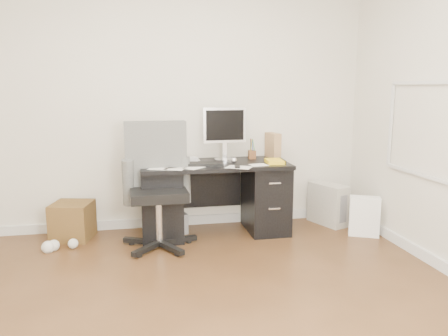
# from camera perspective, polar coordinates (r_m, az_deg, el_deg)

# --- Properties ---
(ground) EXTENTS (4.00, 4.00, 0.00)m
(ground) POSITION_cam_1_polar(r_m,az_deg,el_deg) (3.11, -1.39, -18.51)
(ground) COLOR #452B16
(ground) RESTS_ON ground
(room_shell) EXTENTS (4.02, 4.02, 2.71)m
(room_shell) POSITION_cam_1_polar(r_m,az_deg,el_deg) (2.76, -0.97, 13.60)
(room_shell) COLOR beige
(room_shell) RESTS_ON ground
(desk) EXTENTS (1.50, 0.70, 0.75)m
(desk) POSITION_cam_1_polar(r_m,az_deg,el_deg) (4.54, -1.24, -3.68)
(desk) COLOR black
(desk) RESTS_ON ground
(loose_papers) EXTENTS (1.10, 0.60, 0.00)m
(loose_papers) POSITION_cam_1_polar(r_m,az_deg,el_deg) (4.39, -3.71, 0.50)
(loose_papers) COLOR silver
(loose_papers) RESTS_ON desk
(lcd_monitor) EXTENTS (0.45, 0.27, 0.57)m
(lcd_monitor) POSITION_cam_1_polar(r_m,az_deg,el_deg) (4.55, 0.06, 4.49)
(lcd_monitor) COLOR silver
(lcd_monitor) RESTS_ON desk
(keyboard) EXTENTS (0.49, 0.23, 0.03)m
(keyboard) POSITION_cam_1_polar(r_m,az_deg,el_deg) (4.31, -3.27, 0.51)
(keyboard) COLOR black
(keyboard) RESTS_ON desk
(computer_mouse) EXTENTS (0.08, 0.08, 0.06)m
(computer_mouse) POSITION_cam_1_polar(r_m,az_deg,el_deg) (4.42, 1.31, 1.01)
(computer_mouse) COLOR silver
(computer_mouse) RESTS_ON desk
(travel_mug) EXTENTS (0.09, 0.09, 0.16)m
(travel_mug) POSITION_cam_1_polar(r_m,az_deg,el_deg) (4.42, -9.36, 1.53)
(travel_mug) COLOR navy
(travel_mug) RESTS_ON desk
(white_binder) EXTENTS (0.16, 0.27, 0.29)m
(white_binder) POSITION_cam_1_polar(r_m,az_deg,el_deg) (4.51, -6.05, 2.61)
(white_binder) COLOR silver
(white_binder) RESTS_ON desk
(magazine_file) EXTENTS (0.15, 0.25, 0.27)m
(magazine_file) POSITION_cam_1_polar(r_m,az_deg,el_deg) (4.82, 6.40, 2.97)
(magazine_file) COLOR olive
(magazine_file) RESTS_ON desk
(pen_cup) EXTENTS (0.09, 0.09, 0.22)m
(pen_cup) POSITION_cam_1_polar(r_m,az_deg,el_deg) (4.71, 3.69, 2.51)
(pen_cup) COLOR brown
(pen_cup) RESTS_ON desk
(yellow_book) EXTENTS (0.19, 0.23, 0.04)m
(yellow_book) POSITION_cam_1_polar(r_m,az_deg,el_deg) (4.46, 6.66, 0.87)
(yellow_book) COLOR yellow
(yellow_book) RESTS_ON desk
(paper_remote) EXTENTS (0.30, 0.28, 0.02)m
(paper_remote) POSITION_cam_1_polar(r_m,az_deg,el_deg) (4.21, 1.98, 0.22)
(paper_remote) COLOR silver
(paper_remote) RESTS_ON desk
(office_chair) EXTENTS (0.70, 0.70, 1.19)m
(office_chair) POSITION_cam_1_polar(r_m,az_deg,el_deg) (4.13, -8.60, -2.40)
(office_chair) COLOR #4A4C4A
(office_chair) RESTS_ON ground
(pc_tower) EXTENTS (0.35, 0.50, 0.45)m
(pc_tower) POSITION_cam_1_polar(r_m,az_deg,el_deg) (5.03, 13.42, -4.60)
(pc_tower) COLOR #A9A698
(pc_tower) RESTS_ON ground
(shopping_bag) EXTENTS (0.36, 0.32, 0.41)m
(shopping_bag) POSITION_cam_1_polar(r_m,az_deg,el_deg) (4.74, 17.85, -6.02)
(shopping_bag) COLOR white
(shopping_bag) RESTS_ON ground
(wicker_basket) EXTENTS (0.44, 0.44, 0.37)m
(wicker_basket) POSITION_cam_1_polar(r_m,az_deg,el_deg) (4.69, -19.17, -6.52)
(wicker_basket) COLOR #4A3316
(wicker_basket) RESTS_ON ground
(desk_printer) EXTENTS (0.43, 0.38, 0.21)m
(desk_printer) POSITION_cam_1_polar(r_m,az_deg,el_deg) (4.66, -7.43, -7.11)
(desk_printer) COLOR slate
(desk_printer) RESTS_ON ground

